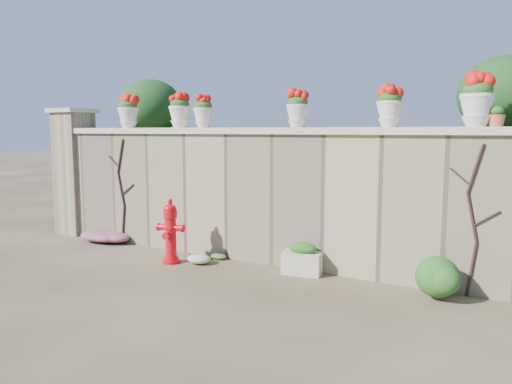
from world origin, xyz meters
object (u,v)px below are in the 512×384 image
Objects in this scene: planter_box at (303,259)px; urn_pot_0 at (128,112)px; fire_hydrant at (171,231)px; terracotta_pot at (497,118)px.

urn_pot_0 is (-3.68, 0.37, 2.18)m from planter_box.
fire_hydrant is 4.24× the size of terracotta_pot.
terracotta_pot is at bearing -1.33° from fire_hydrant.
urn_pot_0 is 6.07m from terracotta_pot.
fire_hydrant is 1.70× the size of urn_pot_0.
terracotta_pot is (2.39, 0.37, 2.00)m from planter_box.
planter_box is (2.03, 0.48, -0.29)m from fire_hydrant.
planter_box is 1.01× the size of urn_pot_0.
planter_box is 4.29m from urn_pot_0.
terracotta_pot is at bearing -0.00° from urn_pot_0.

